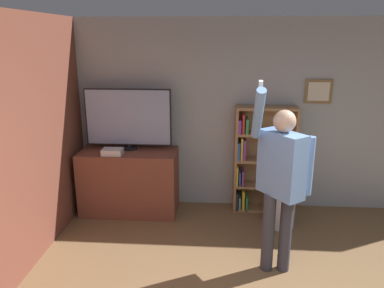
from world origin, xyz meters
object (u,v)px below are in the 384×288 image
game_console (112,152)px  person (281,176)px  bookshelf (259,161)px  television (128,118)px  waste_bin (282,210)px

game_console → person: 2.34m
bookshelf → person: (0.05, -1.49, 0.34)m
television → game_console: television is taller
television → person: 2.36m
game_console → television: bearing=59.3°
game_console → bookshelf: size_ratio=0.18×
television → person: size_ratio=0.58×
person → waste_bin: bearing=131.0°
television → waste_bin: bearing=-10.8°
television → bookshelf: size_ratio=0.79×
bookshelf → waste_bin: size_ratio=3.43×
waste_bin → television: bearing=169.2°
bookshelf → person: bearing=-88.1°
television → bookshelf: (1.84, 0.09, -0.60)m
bookshelf → waste_bin: (0.27, -0.49, -0.52)m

